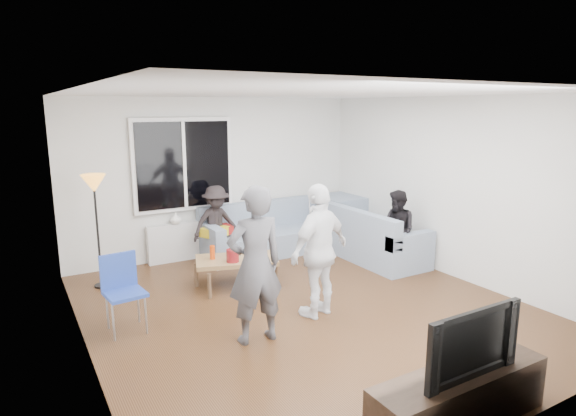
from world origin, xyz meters
TOP-DOWN VIEW (x-y plane):
  - floor at (0.00, 0.00)m, footprint 5.00×5.50m
  - ceiling at (0.00, 0.00)m, footprint 5.00×5.50m
  - wall_back at (0.00, 2.77)m, footprint 5.00×0.04m
  - wall_front at (0.00, -2.77)m, footprint 5.00×0.04m
  - wall_left at (-2.52, 0.00)m, footprint 0.04×5.50m
  - wall_right at (2.52, 0.00)m, footprint 0.04×5.50m
  - window_frame at (-0.60, 2.69)m, footprint 1.62×0.06m
  - window_glass at (-0.60, 2.65)m, footprint 1.50×0.02m
  - window_mullion at (-0.60, 2.64)m, footprint 0.05×0.03m
  - radiator at (-0.60, 2.65)m, footprint 1.30×0.12m
  - potted_plant at (-0.08, 2.62)m, footprint 0.22×0.20m
  - vase at (-0.79, 2.62)m, footprint 0.18×0.18m
  - sofa_back_section at (0.72, 2.27)m, footprint 2.30×0.85m
  - sofa_right_section at (2.02, 1.19)m, footprint 2.00×0.85m
  - sofa_corner at (2.23, 2.27)m, footprint 0.85×0.85m
  - cushion_yellow at (-0.28, 2.25)m, footprint 0.48×0.46m
  - cushion_red at (-0.16, 2.33)m, footprint 0.37×0.31m
  - coffee_table at (-0.41, 1.13)m, footprint 1.23×0.92m
  - pitcher at (-0.52, 1.02)m, footprint 0.17×0.17m
  - side_chair at (-2.05, 0.46)m, footprint 0.44×0.44m
  - floor_lamp at (-2.05, 2.05)m, footprint 0.32×0.32m
  - player_left at (-0.91, -0.45)m, footprint 0.63×0.43m
  - player_right at (0.04, -0.24)m, footprint 1.00×0.64m
  - spectator_right at (2.02, 0.58)m, footprint 0.51×0.63m
  - spectator_back at (-0.23, 2.30)m, footprint 0.82×0.51m
  - tv_console at (-0.16, -2.50)m, footprint 1.60×0.40m
  - television at (-0.16, -2.50)m, footprint 0.95×0.12m
  - bottle_c at (-0.39, 1.29)m, footprint 0.07×0.07m
  - bottle_b at (-0.50, 1.01)m, footprint 0.08×0.08m
  - bottle_e at (-0.04, 1.29)m, footprint 0.07×0.07m
  - bottle_a at (-0.71, 1.26)m, footprint 0.07×0.07m

SIDE VIEW (x-z plane):
  - floor at x=0.00m, z-range -0.04..0.00m
  - coffee_table at x=-0.41m, z-range 0.00..0.40m
  - tv_console at x=-0.16m, z-range 0.00..0.44m
  - radiator at x=-0.60m, z-range 0.00..0.62m
  - sofa_back_section at x=0.72m, z-range 0.00..0.85m
  - sofa_right_section at x=2.02m, z-range 0.00..0.85m
  - sofa_corner at x=2.23m, z-range 0.00..0.85m
  - side_chair at x=-2.05m, z-range 0.00..0.86m
  - pitcher at x=-0.52m, z-range 0.40..0.57m
  - bottle_a at x=-0.71m, z-range 0.40..0.59m
  - bottle_e at x=-0.04m, z-range 0.40..0.59m
  - cushion_yellow at x=-0.28m, z-range 0.44..0.58m
  - cushion_red at x=-0.16m, z-range 0.45..0.57m
  - bottle_c at x=-0.39m, z-range 0.40..0.63m
  - bottle_b at x=-0.50m, z-range 0.40..0.64m
  - spectator_right at x=2.02m, z-range 0.00..1.22m
  - spectator_back at x=-0.23m, z-range 0.00..1.23m
  - vase at x=-0.79m, z-range 0.62..0.80m
  - television at x=-0.16m, z-range 0.44..0.99m
  - floor_lamp at x=-2.05m, z-range 0.00..1.56m
  - potted_plant at x=-0.08m, z-range 0.62..0.95m
  - player_right at x=0.04m, z-range 0.00..1.59m
  - player_left at x=-0.91m, z-range 0.00..1.68m
  - wall_back at x=0.00m, z-range 0.00..2.60m
  - wall_front at x=0.00m, z-range 0.00..2.60m
  - wall_left at x=-2.52m, z-range 0.00..2.60m
  - wall_right at x=2.52m, z-range 0.00..2.60m
  - window_frame at x=-0.60m, z-range 0.81..2.29m
  - window_glass at x=-0.60m, z-range 0.88..2.23m
  - window_mullion at x=-0.60m, z-range 0.88..2.23m
  - ceiling at x=0.00m, z-range 2.60..2.64m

